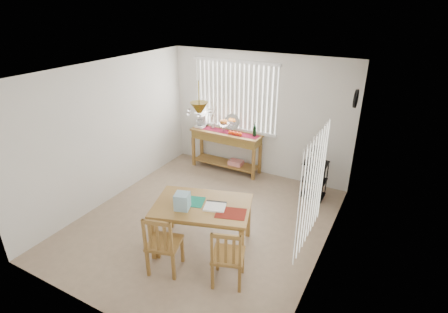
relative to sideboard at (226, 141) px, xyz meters
The scene contains 10 objects.
ground 2.21m from the sideboard, 72.63° to the right, with size 4.00×4.50×0.01m, color #9D846A.
room_shell 2.32m from the sideboard, 72.42° to the right, with size 4.20×4.70×2.70m.
sideboard is the anchor object (origin of this frame).
sideboard_items 0.44m from the sideboard, behind, with size 1.52×0.38×0.69m.
wire_cart 2.09m from the sideboard, ahead, with size 0.44×0.35×0.75m.
cart_items 2.09m from the sideboard, ahead, with size 0.18×0.21×0.31m.
dining_table 2.74m from the sideboard, 69.47° to the right, with size 1.64×1.31×0.76m.
table_items 2.87m from the sideboard, 72.36° to the right, with size 1.19×0.56×0.24m.
chair_left 3.38m from the sideboard, 76.92° to the right, with size 0.54×0.54×0.95m.
chair_right 3.50m from the sideboard, 61.64° to the right, with size 0.53×0.53×0.91m.
Camera 1 is at (2.72, -4.30, 3.55)m, focal length 28.00 mm.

